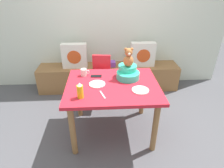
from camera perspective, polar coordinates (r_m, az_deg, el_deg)
ground_plane at (r=2.81m, az=0.12°, el=-13.45°), size 8.00×8.00×0.00m
back_wall at (r=3.61m, az=-1.32°, el=19.46°), size 4.40×0.10×2.60m
window_bench at (r=3.68m, az=-0.98°, el=2.09°), size 2.60×0.44×0.46m
pillow_floral_left at (r=3.51m, az=-11.07°, el=8.20°), size 0.44×0.15×0.44m
pillow_floral_right at (r=3.56m, az=9.11°, el=8.65°), size 0.44×0.15×0.44m
book_stack at (r=3.57m, az=-0.62°, el=6.04°), size 0.20×0.14×0.09m
dining_table at (r=2.43m, az=0.13°, el=-2.39°), size 1.14×0.93×0.74m
highchair at (r=3.16m, az=-3.29°, el=3.17°), size 0.35×0.48×0.79m
infant_seat_teal at (r=2.51m, az=4.71°, el=3.36°), size 0.30×0.33×0.16m
teddy_bear at (r=2.43m, az=4.91°, el=7.76°), size 0.13×0.12×0.25m
ketchup_bottle at (r=2.10m, az=-9.47°, el=-1.97°), size 0.07×0.07×0.18m
coffee_mug at (r=2.60m, az=-8.32°, el=3.45°), size 0.12×0.08×0.09m
dinner_plate_near at (r=2.37m, az=-4.44°, el=-0.01°), size 0.20×0.20×0.01m
dinner_plate_far at (r=2.26m, az=8.42°, el=-1.80°), size 0.20×0.20×0.01m
cell_phone at (r=2.57m, az=-4.71°, el=2.35°), size 0.15×0.08×0.01m
table_fork at (r=2.16m, az=-2.83°, el=-3.18°), size 0.07×0.17×0.01m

